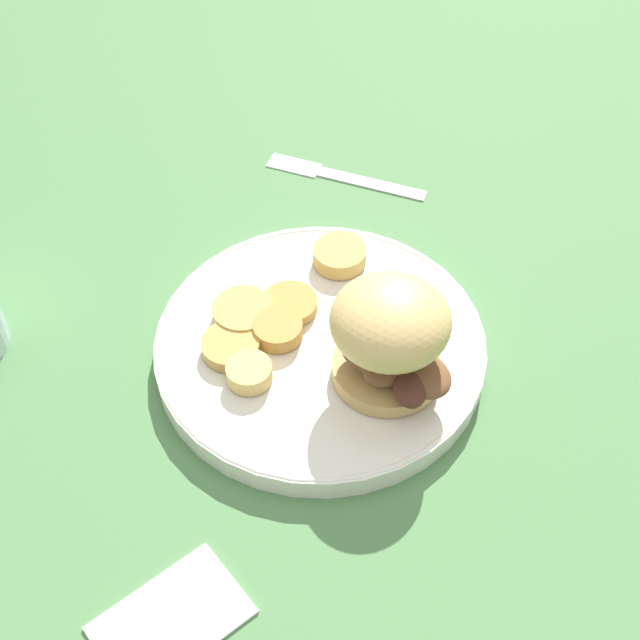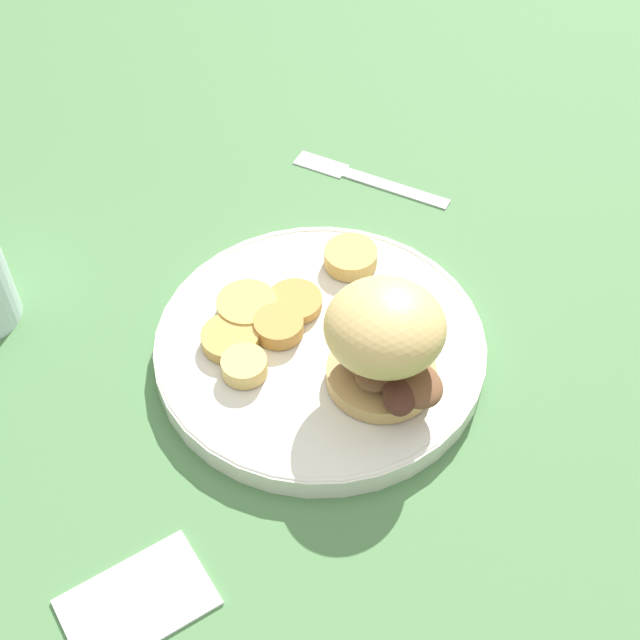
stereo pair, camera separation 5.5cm
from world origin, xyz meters
The scene contains 11 objects.
ground_plane centered at (0.00, 0.00, 0.00)m, with size 4.00×4.00×0.00m, color #4C7A47.
dinner_plate centered at (0.00, 0.00, 0.01)m, with size 0.29×0.29×0.02m.
sandwich centered at (-0.07, -0.02, 0.07)m, with size 0.11×0.10×0.10m.
potato_round_0 centered at (0.05, 0.00, 0.03)m, with size 0.05×0.05×0.01m, color #BC8942.
potato_round_1 centered at (0.03, 0.03, 0.03)m, with size 0.04×0.04×0.01m, color #BC8942.
potato_round_2 centered at (0.07, -0.07, 0.03)m, with size 0.05×0.05×0.02m, color tan.
potato_round_3 centered at (0.00, 0.07, 0.03)m, with size 0.04×0.04×0.02m, color #DBB766.
potato_round_4 centered at (0.06, 0.04, 0.03)m, with size 0.05×0.05×0.01m, color tan.
potato_round_5 centered at (0.04, 0.07, 0.03)m, with size 0.05×0.05×0.01m, color tan.
fork centered at (0.18, -0.17, 0.00)m, with size 0.16×0.11×0.00m.
napkin centered at (-0.13, 0.23, 0.00)m, with size 0.11×0.07×0.01m, color white.
Camera 1 is at (-0.41, 0.30, 0.62)m, focal length 50.00 mm.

